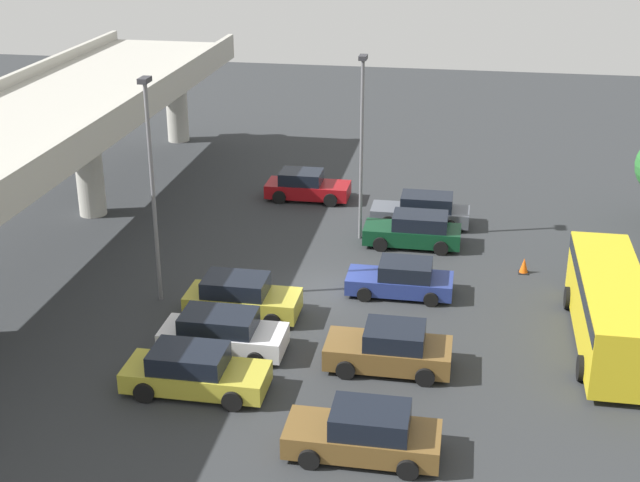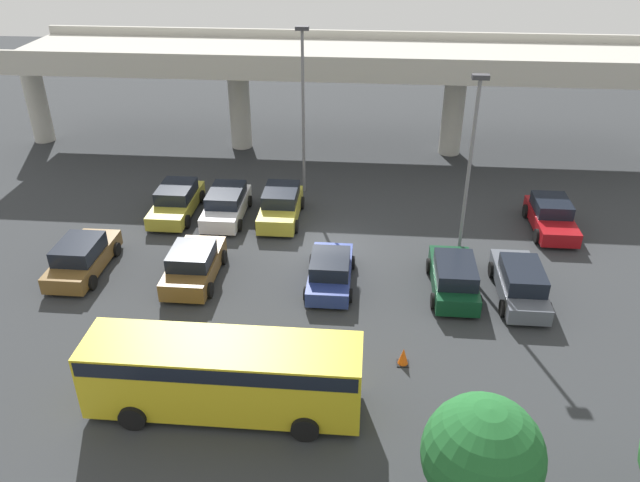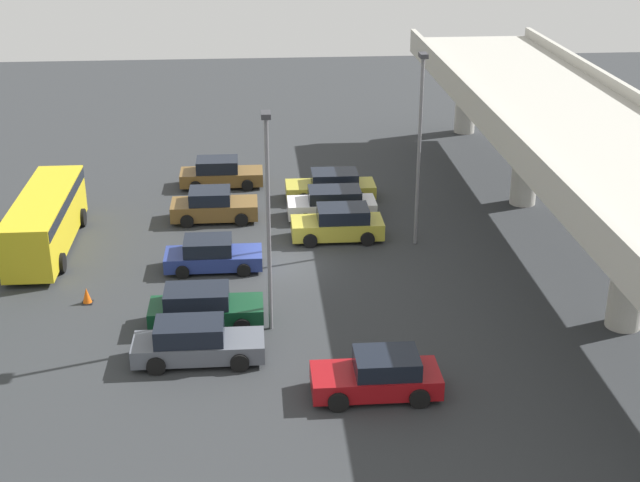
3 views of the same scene
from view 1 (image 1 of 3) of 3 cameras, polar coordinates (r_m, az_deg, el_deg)
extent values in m
plane|color=#2D3033|center=(37.47, 0.34, -3.19)|extent=(94.31, 94.31, 0.00)
cube|color=#ADAAA0|center=(39.62, -19.07, 6.31)|extent=(41.77, 7.92, 0.90)
cube|color=#ADAAA0|center=(37.77, -14.08, 7.26)|extent=(41.77, 0.30, 0.55)
cylinder|color=#ADAAA0|center=(46.46, -14.61, 4.91)|extent=(1.38, 1.38, 5.58)
cylinder|color=#ADAAA0|center=(58.95, -9.18, 8.98)|extent=(1.38, 1.38, 5.58)
cube|color=brown|center=(27.34, 2.73, -12.55)|extent=(1.87, 4.66, 0.73)
cube|color=black|center=(26.91, 3.24, -11.34)|extent=(1.72, 2.32, 0.71)
cylinder|color=black|center=(26.87, -0.69, -13.79)|extent=(0.22, 0.65, 0.65)
cylinder|color=black|center=(28.41, 0.03, -11.54)|extent=(0.22, 0.65, 0.65)
cylinder|color=black|center=(26.59, 5.64, -14.35)|extent=(0.22, 0.65, 0.65)
cylinder|color=black|center=(28.15, 5.96, -12.04)|extent=(0.22, 0.65, 0.65)
cube|color=gold|center=(30.59, -7.92, -8.60)|extent=(1.89, 4.85, 0.70)
cube|color=black|center=(30.31, -8.41, -7.44)|extent=(1.73, 2.49, 0.67)
cylinder|color=black|center=(31.10, -4.70, -8.29)|extent=(0.22, 0.71, 0.71)
cylinder|color=black|center=(29.52, -5.63, -10.17)|extent=(0.22, 0.71, 0.71)
cylinder|color=black|center=(31.92, -9.99, -7.72)|extent=(0.22, 0.71, 0.71)
cylinder|color=black|center=(30.38, -11.19, -9.50)|extent=(0.22, 0.71, 0.71)
cube|color=brown|center=(31.69, 4.38, -7.17)|extent=(1.94, 4.42, 0.79)
cube|color=black|center=(31.33, 4.81, -6.05)|extent=(1.79, 2.08, 0.65)
cylinder|color=black|center=(31.09, 1.64, -8.26)|extent=(0.22, 0.68, 0.68)
cylinder|color=black|center=(32.80, 2.15, -6.51)|extent=(0.22, 0.68, 0.68)
cylinder|color=black|center=(30.89, 6.74, -8.65)|extent=(0.22, 0.68, 0.68)
cylinder|color=black|center=(32.61, 6.96, -6.87)|extent=(0.22, 0.68, 0.68)
cube|color=gold|center=(35.28, -4.94, -3.93)|extent=(1.89, 4.46, 0.80)
cube|color=black|center=(35.03, -5.42, -2.83)|extent=(1.74, 2.47, 0.66)
cylinder|color=black|center=(35.93, -2.41, -3.79)|extent=(0.22, 0.69, 0.69)
cylinder|color=black|center=(34.25, -3.09, -5.19)|extent=(0.22, 0.69, 0.69)
cylinder|color=black|center=(36.57, -6.65, -3.44)|extent=(0.22, 0.69, 0.69)
cylinder|color=black|center=(34.92, -7.53, -4.79)|extent=(0.22, 0.69, 0.69)
cube|color=navy|center=(37.13, 5.12, -2.70)|extent=(1.81, 4.37, 0.65)
cube|color=black|center=(36.84, 5.51, -1.81)|extent=(1.66, 2.14, 0.65)
cylinder|color=black|center=(36.49, 2.85, -3.44)|extent=(0.22, 0.60, 0.60)
cylinder|color=black|center=(38.16, 3.20, -2.24)|extent=(0.22, 0.60, 0.60)
cylinder|color=black|center=(36.31, 7.11, -3.73)|extent=(0.22, 0.60, 0.60)
cylinder|color=black|center=(37.98, 7.27, -2.52)|extent=(0.22, 0.60, 0.60)
cube|color=#0C381E|center=(41.98, 5.92, 0.42)|extent=(1.79, 4.51, 0.74)
cube|color=black|center=(41.71, 6.44, 1.29)|extent=(1.65, 2.52, 0.67)
cylinder|color=black|center=(41.32, 3.88, -0.21)|extent=(0.22, 0.68, 0.68)
cylinder|color=black|center=(43.01, 4.14, 0.72)|extent=(0.22, 0.68, 0.68)
cylinder|color=black|center=(41.16, 7.74, -0.46)|extent=(0.22, 0.68, 0.68)
cylinder|color=black|center=(42.86, 7.86, 0.48)|extent=(0.22, 0.68, 0.68)
cube|color=#515660|center=(44.56, 6.41, 1.69)|extent=(1.73, 4.83, 0.69)
cube|color=black|center=(44.30, 6.85, 2.51)|extent=(1.60, 2.51, 0.71)
cylinder|color=black|center=(43.89, 4.38, 1.18)|extent=(0.22, 0.69, 0.69)
cylinder|color=black|center=(45.55, 4.60, 1.97)|extent=(0.22, 0.69, 0.69)
cylinder|color=black|center=(43.74, 8.28, 0.93)|extent=(0.22, 0.69, 0.69)
cylinder|color=black|center=(45.41, 8.37, 1.73)|extent=(0.22, 0.69, 0.69)
cube|color=maroon|center=(47.84, -0.77, 3.32)|extent=(1.86, 4.44, 0.71)
cube|color=black|center=(47.69, -1.21, 4.12)|extent=(1.71, 2.20, 0.65)
cylinder|color=black|center=(48.57, 1.04, 3.38)|extent=(0.22, 0.72, 0.72)
cylinder|color=black|center=(46.79, 0.67, 2.63)|extent=(0.22, 0.72, 0.72)
cylinder|color=black|center=(49.04, -2.15, 3.55)|extent=(0.22, 0.72, 0.72)
cylinder|color=black|center=(47.28, -2.62, 2.82)|extent=(0.22, 0.72, 0.72)
cube|color=silver|center=(32.82, -6.19, -6.20)|extent=(1.86, 4.55, 0.76)
cube|color=black|center=(32.53, -6.50, -5.11)|extent=(1.71, 2.68, 0.62)
cylinder|color=black|center=(33.41, -3.39, -6.01)|extent=(0.22, 0.63, 0.63)
cylinder|color=black|center=(31.80, -4.17, -7.62)|extent=(0.22, 0.63, 0.63)
cylinder|color=black|center=(34.11, -8.03, -5.58)|extent=(0.22, 0.63, 0.63)
cylinder|color=black|center=(32.53, -9.04, -7.12)|extent=(0.22, 0.63, 0.63)
cube|color=gold|center=(34.41, 18.05, -4.13)|extent=(9.00, 2.24, 2.43)
cube|color=black|center=(34.04, 18.22, -2.83)|extent=(8.82, 2.28, 0.53)
cylinder|color=black|center=(37.17, 15.61, -3.53)|extent=(0.90, 0.29, 0.90)
cylinder|color=black|center=(37.51, 19.08, -3.73)|extent=(0.90, 0.29, 0.90)
cylinder|color=black|center=(32.25, 16.41, -7.82)|extent=(0.90, 0.29, 0.90)
cylinder|color=slate|center=(41.45, 2.67, 5.69)|extent=(0.16, 0.16, 8.57)
cube|color=#333338|center=(40.41, 2.78, 11.66)|extent=(0.70, 0.35, 0.20)
cylinder|color=slate|center=(35.59, -10.62, 2.83)|extent=(0.16, 0.16, 9.00)
cube|color=#333338|center=(34.35, -11.17, 10.07)|extent=(0.70, 0.35, 0.20)
cube|color=black|center=(40.11, 12.88, -1.97)|extent=(0.44, 0.44, 0.04)
cone|color=#EA590F|center=(39.98, 12.92, -1.54)|extent=(0.40, 0.40, 0.70)
camera|label=2|loc=(40.74, 42.29, 15.61)|focal=35.00mm
camera|label=3|loc=(70.70, 6.82, 22.90)|focal=50.00mm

